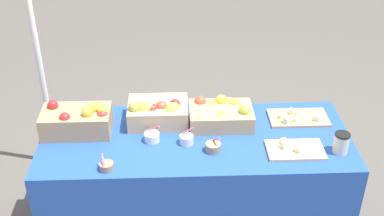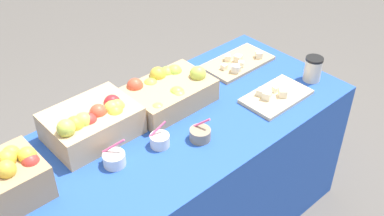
# 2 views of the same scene
# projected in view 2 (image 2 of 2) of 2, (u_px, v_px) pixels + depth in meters

# --- Properties ---
(table) EXTENTS (1.90, 0.76, 0.74)m
(table) POSITION_uv_depth(u_px,v_px,m) (164.00, 191.00, 2.26)
(table) COLOR #234CAD
(table) RESTS_ON ground_plane
(apple_crate_middle) EXTENTS (0.38, 0.28, 0.19)m
(apple_crate_middle) POSITION_uv_depth(u_px,v_px,m) (93.00, 122.00, 1.97)
(apple_crate_middle) COLOR tan
(apple_crate_middle) RESTS_ON table
(apple_crate_right) EXTENTS (0.40, 0.27, 0.16)m
(apple_crate_right) POSITION_uv_depth(u_px,v_px,m) (169.00, 92.00, 2.18)
(apple_crate_right) COLOR tan
(apple_crate_right) RESTS_ON table
(cutting_board_front) EXTENTS (0.33, 0.20, 0.06)m
(cutting_board_front) POSITION_uv_depth(u_px,v_px,m) (276.00, 96.00, 2.24)
(cutting_board_front) COLOR #D1B284
(cutting_board_front) RESTS_ON table
(cutting_board_back) EXTENTS (0.38, 0.21, 0.06)m
(cutting_board_back) POSITION_uv_depth(u_px,v_px,m) (238.00, 63.00, 2.49)
(cutting_board_back) COLOR tan
(cutting_board_back) RESTS_ON table
(sample_bowl_near) EXTENTS (0.09, 0.09, 0.11)m
(sample_bowl_near) POSITION_uv_depth(u_px,v_px,m) (200.00, 134.00, 1.99)
(sample_bowl_near) COLOR gray
(sample_bowl_near) RESTS_ON table
(sample_bowl_far) EXTENTS (0.09, 0.08, 0.11)m
(sample_bowl_far) POSITION_uv_depth(u_px,v_px,m) (160.00, 140.00, 1.95)
(sample_bowl_far) COLOR silver
(sample_bowl_far) RESTS_ON table
(sample_bowl_extra) EXTENTS (0.10, 0.09, 0.12)m
(sample_bowl_extra) POSITION_uv_depth(u_px,v_px,m) (114.00, 159.00, 1.86)
(sample_bowl_extra) COLOR silver
(sample_bowl_extra) RESTS_ON table
(coffee_cup) EXTENTS (0.09, 0.09, 0.13)m
(coffee_cup) POSITION_uv_depth(u_px,v_px,m) (313.00, 69.00, 2.35)
(coffee_cup) COLOR beige
(coffee_cup) RESTS_ON table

